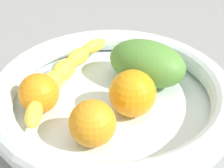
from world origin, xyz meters
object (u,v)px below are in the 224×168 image
object	(u,v)px
orange_mid_left	(93,123)
orange_mid_right	(39,93)
orange_front	(132,93)
fruit_bowl	(112,95)
mango_green	(147,63)
banana_draped_left	(61,76)

from	to	relation	value
orange_mid_left	orange_mid_right	size ratio (longest dim) A/B	1.04
orange_front	orange_mid_left	size ratio (longest dim) A/B	1.11
orange_front	fruit_bowl	bearing A→B (deg)	-39.19
orange_front	orange_mid_right	distance (cm)	13.03
mango_green	orange_front	bearing A→B (deg)	75.13
fruit_bowl	orange_mid_right	xyz separation A→B (cm)	(10.03, 2.81, 1.90)
orange_mid_left	mango_green	size ratio (longest dim) A/B	0.47
orange_front	mango_green	size ratio (longest dim) A/B	0.53
orange_mid_right	mango_green	xyz separation A→B (cm)	(-15.08, -8.13, 0.65)
fruit_bowl	banana_draped_left	xyz separation A→B (cm)	(8.08, -2.75, 1.28)
fruit_bowl	orange_front	distance (cm)	4.52
banana_draped_left	orange_mid_left	world-z (taller)	orange_mid_left
orange_mid_left	orange_mid_right	world-z (taller)	orange_mid_left
banana_draped_left	orange_mid_right	xyz separation A→B (cm)	(1.95, 5.56, 0.62)
fruit_bowl	orange_mid_right	bearing A→B (deg)	15.64
orange_mid_left	mango_green	distance (cm)	15.40
orange_front	mango_green	world-z (taller)	mango_green
banana_draped_left	mango_green	world-z (taller)	mango_green
banana_draped_left	mango_green	size ratio (longest dim) A/B	1.92
orange_front	mango_green	bearing A→B (deg)	-104.87
orange_mid_right	mango_green	bearing A→B (deg)	-151.67
orange_front	orange_mid_left	xyz separation A→B (cm)	(4.76, 6.04, -0.33)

